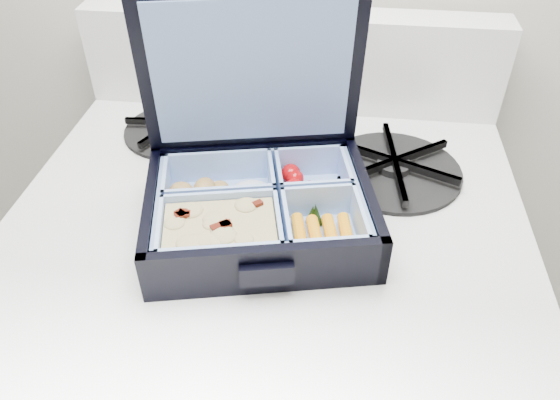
# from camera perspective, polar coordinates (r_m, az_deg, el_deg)

# --- Properties ---
(bento_box) EXTENTS (0.29, 0.25, 0.06)m
(bento_box) POSITION_cam_1_polar(r_m,az_deg,el_deg) (0.62, -2.13, -1.06)
(bento_box) COLOR black
(bento_box) RESTS_ON stove
(burner_grate) EXTENTS (0.24, 0.24, 0.03)m
(burner_grate) POSITION_cam_1_polar(r_m,az_deg,el_deg) (0.74, 11.81, 3.65)
(burner_grate) COLOR black
(burner_grate) RESTS_ON stove
(burner_grate_rear) EXTENTS (0.16, 0.16, 0.02)m
(burner_grate_rear) POSITION_cam_1_polar(r_m,az_deg,el_deg) (0.82, -10.75, 7.57)
(burner_grate_rear) COLOR black
(burner_grate_rear) RESTS_ON stove
(fork) EXTENTS (0.11, 0.19, 0.01)m
(fork) POSITION_cam_1_polar(r_m,az_deg,el_deg) (0.73, 0.42, 3.43)
(fork) COLOR silver
(fork) RESTS_ON stove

